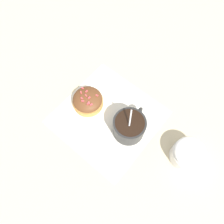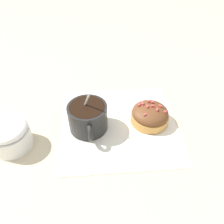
{
  "view_description": "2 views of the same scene",
  "coord_description": "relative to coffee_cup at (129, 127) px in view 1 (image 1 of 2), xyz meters",
  "views": [
    {
      "loc": [
        0.15,
        -0.19,
        0.57
      ],
      "look_at": [
        0.01,
        0.01,
        0.03
      ],
      "focal_mm": 35.0,
      "sensor_mm": 36.0,
      "label": 1
    },
    {
      "loc": [
        0.07,
        0.35,
        0.36
      ],
      "look_at": [
        0.02,
        -0.01,
        0.03
      ],
      "focal_mm": 35.0,
      "sensor_mm": 36.0,
      "label": 2
    }
  ],
  "objects": [
    {
      "name": "sugar_bowl",
      "position": [
        0.16,
        0.03,
        -0.0
      ],
      "size": [
        0.08,
        0.08,
        0.06
      ],
      "color": "white",
      "rests_on": "ground_plane"
    },
    {
      "name": "coffee_cup",
      "position": [
        0.0,
        0.0,
        0.0
      ],
      "size": [
        0.09,
        0.11,
        0.1
      ],
      "color": "black",
      "rests_on": "paper_napkin"
    },
    {
      "name": "ground_plane",
      "position": [
        -0.07,
        0.0,
        -0.04
      ],
      "size": [
        3.0,
        3.0,
        0.0
      ],
      "primitive_type": "plane",
      "color": "#C6B793"
    },
    {
      "name": "frosted_pastry",
      "position": [
        -0.14,
        -0.0,
        -0.01
      ],
      "size": [
        0.09,
        0.09,
        0.05
      ],
      "color": "#D19347",
      "rests_on": "paper_napkin"
    },
    {
      "name": "paper_napkin",
      "position": [
        -0.07,
        0.0,
        -0.03
      ],
      "size": [
        0.28,
        0.27,
        0.0
      ],
      "color": "white",
      "rests_on": "ground_plane"
    }
  ]
}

